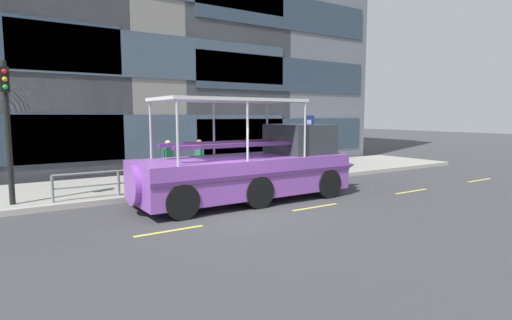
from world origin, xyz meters
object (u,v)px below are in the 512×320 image
object	(u,v)px
duck_tour_boat	(257,167)
pedestrian_mid_left	(199,157)
parking_sign	(308,134)
pedestrian_mid_right	(168,158)
pedestrian_near_bow	(281,151)
traffic_light_pole	(7,119)

from	to	relation	value
duck_tour_boat	pedestrian_mid_left	world-z (taller)	duck_tour_boat
pedestrian_mid_left	parking_sign	bearing A→B (deg)	-5.83
pedestrian_mid_left	pedestrian_mid_right	distance (m)	1.21
parking_sign	pedestrian_mid_right	xyz separation A→B (m)	(-6.31, 0.93, -0.77)
parking_sign	pedestrian_mid_left	xyz separation A→B (m)	(-5.17, 0.53, -0.77)
pedestrian_near_bow	parking_sign	bearing A→B (deg)	-25.56
pedestrian_near_bow	traffic_light_pole	bearing A→B (deg)	-177.10
pedestrian_near_bow	pedestrian_mid_right	distance (m)	5.20
parking_sign	pedestrian_near_bow	distance (m)	1.44
pedestrian_mid_left	pedestrian_mid_right	bearing A→B (deg)	160.40
parking_sign	pedestrian_near_bow	bearing A→B (deg)	154.44
traffic_light_pole	pedestrian_near_bow	bearing A→B (deg)	2.90
duck_tour_boat	pedestrian_mid_left	xyz separation A→B (m)	(-0.65, 3.17, 0.13)
pedestrian_mid_right	parking_sign	bearing A→B (deg)	-8.42
duck_tour_boat	pedestrian_mid_right	world-z (taller)	duck_tour_boat
traffic_light_pole	parking_sign	size ratio (longest dim) A/B	1.60
pedestrian_mid_right	pedestrian_near_bow	bearing A→B (deg)	-4.39
traffic_light_pole	pedestrian_mid_right	xyz separation A→B (m)	(5.29, 0.93, -1.54)
traffic_light_pole	pedestrian_mid_right	bearing A→B (deg)	9.96
traffic_light_pole	parking_sign	distance (m)	11.62
parking_sign	duck_tour_boat	world-z (taller)	duck_tour_boat
traffic_light_pole	pedestrian_near_bow	xyz separation A→B (m)	(10.48, 0.53, -1.50)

